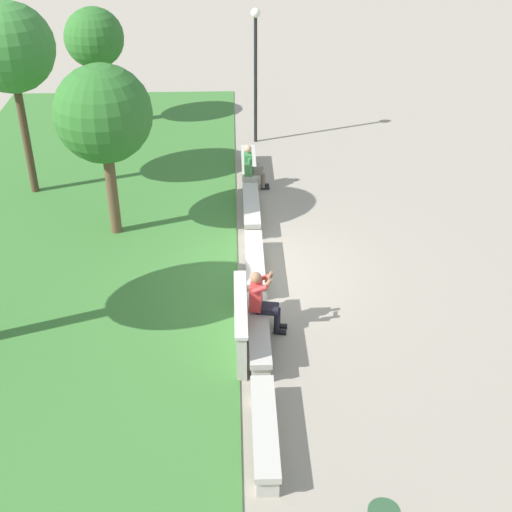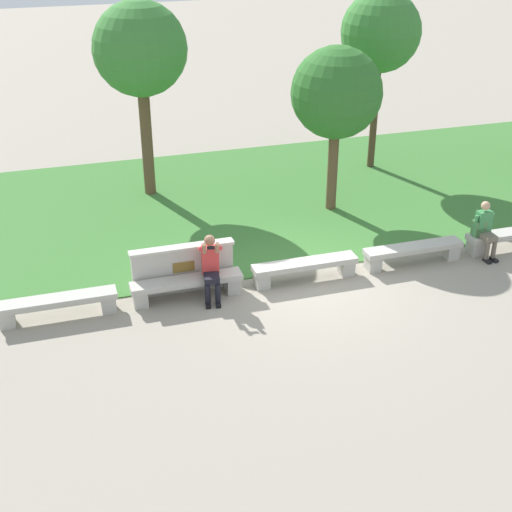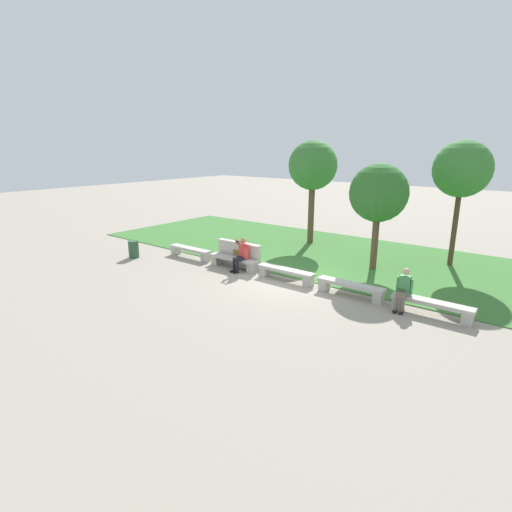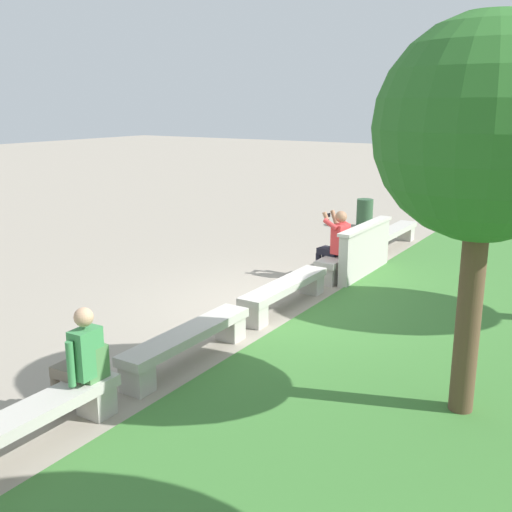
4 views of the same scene
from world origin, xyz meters
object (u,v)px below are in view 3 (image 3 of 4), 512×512
Objects in this scene: person_distant at (404,288)px; trash_bin at (134,249)px; bench_near at (233,261)px; person_photographer at (241,253)px; bench_main at (190,251)px; bench_end at (432,306)px; bench_far at (350,287)px; tree_right_background at (313,166)px; backpack at (402,288)px; bench_mid at (286,273)px; tree_far_back at (379,194)px; tree_behind_wall at (462,170)px.

trash_bin is (-11.23, -1.44, -0.30)m from person_distant.
person_photographer reaches higher than bench_near.
bench_main is at bearing 180.00° from bench_near.
person_photographer is at bearing -1.46° from bench_main.
bench_far is at bearing 180.00° from bench_end.
tree_right_background reaches higher than bench_far.
backpack is at bearing 1.02° from bench_far.
bench_mid is at bearing -67.54° from tree_right_background.
bench_far is 4.57m from person_photographer.
tree_far_back is at bearing 36.49° from bench_near.
person_distant is (6.75, -0.07, 0.36)m from bench_near.
tree_right_background is (-2.34, 5.65, 3.49)m from bench_mid.
person_photographer reaches higher than person_distant.
trash_bin reaches higher than bench_near.
backpack is at bearing -55.98° from tree_far_back.
backpack is 0.57× the size of trash_bin.
bench_main is at bearing 37.47° from trash_bin.
tree_behind_wall reaches higher than bench_near.
tree_right_background is at bearing -178.85° from tree_behind_wall.
bench_main and bench_mid have the same top height.
tree_right_background is (0.19, 5.65, 3.49)m from bench_near.
bench_far is at bearing 177.77° from person_distant.
bench_mid is at bearing 180.00° from bench_far.
person_distant reaches higher than bench_near.
bench_end is at bearing -37.44° from tree_right_background.
bench_far is at bearing 0.96° from person_photographer.
person_photographer is at bearing 16.04° from trash_bin.
bench_far is 1.00× the size of bench_end.
bench_end is 5.27m from tree_far_back.
backpack is (-0.08, 0.10, -0.05)m from person_distant.
bench_far is at bearing -106.28° from tree_behind_wall.
tree_behind_wall is (-0.02, 5.85, 3.18)m from person_distant.
bench_main is 7.17m from tree_right_background.
bench_main and bench_far have the same top height.
bench_far is 3.01× the size of trash_bin.
bench_main is 1.71× the size of person_photographer.
tree_far_back is (-2.27, -2.48, -0.85)m from tree_behind_wall.
bench_mid is (2.52, 0.00, 0.00)m from bench_near.
tree_far_back reaches higher than bench_mid.
bench_near is 5.04m from bench_far.
bench_mid is at bearing -126.07° from tree_behind_wall.
bench_far is 1.65m from backpack.
tree_behind_wall is 6.55m from tree_right_background.
backpack is 9.14m from tree_right_background.
bench_far is at bearing -49.31° from tree_right_background.
tree_far_back is (-2.21, 3.27, 2.37)m from backpack.
bench_end is 1.79× the size of person_distant.
backpack is at bearing 178.18° from bench_end.
tree_right_background is 9.21m from trash_bin.
person_photographer reaches higher than backpack.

